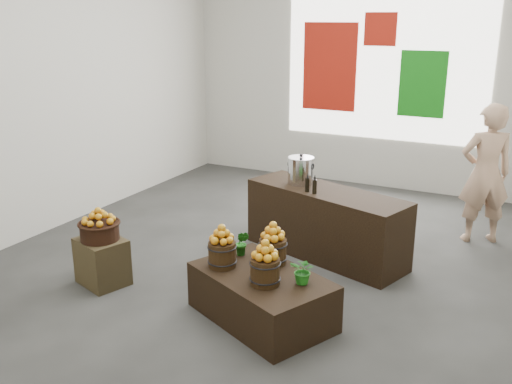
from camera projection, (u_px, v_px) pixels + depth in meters
The scene contains 22 objects.
ground at pixel (270, 259), 6.60m from camera, with size 7.00×7.00×0.00m, color #3C3C3A.
back_wall at pixel (366, 62), 8.99m from camera, with size 6.00×0.04×4.00m, color #B7B5A9.
back_opening at pixel (385, 63), 8.85m from camera, with size 3.20×0.02×2.40m, color white.
deco_red_left at pixel (330, 67), 9.26m from camera, with size 0.90×0.04×1.40m, color #9B180B.
deco_green_right at pixel (422, 84), 8.67m from camera, with size 0.70×0.04×1.00m, color #116F11.
deco_red_upper at pixel (380, 29), 8.73m from camera, with size 0.50×0.04×0.50m, color #9B180B.
crate at pixel (102, 261), 5.94m from camera, with size 0.49×0.40×0.49m, color brown.
wicker_basket at pixel (100, 231), 5.84m from camera, with size 0.39×0.39×0.18m, color black.
apples_in_basket at pixel (98, 216), 5.79m from camera, with size 0.31×0.31×0.16m, color #950E04, non-canonical shape.
display_table at pixel (262, 296), 5.25m from camera, with size 1.29×0.80×0.45m, color black.
apple_bucket_front_left at pixel (222, 254), 5.31m from camera, with size 0.26×0.26×0.24m, color #32210D.
apples_in_bucket_front_left at pixel (222, 234), 5.25m from camera, with size 0.19×0.19×0.17m, color #950E04, non-canonical shape.
apple_bucket_front_right at pixel (265, 271), 4.96m from camera, with size 0.26×0.26×0.24m, color #32210D.
apples_in_bucket_front_right at pixel (265, 249), 4.90m from camera, with size 0.19×0.19×0.17m, color #950E04, non-canonical shape.
apple_bucket_rear at pixel (273, 251), 5.38m from camera, with size 0.26×0.26×0.24m, color #32210D.
apples_in_bucket_rear at pixel (273, 231), 5.32m from camera, with size 0.19×0.19×0.17m, color #950E04, non-canonical shape.
herb_garnish_right at pixel (304, 271), 4.96m from camera, with size 0.22×0.19×0.24m, color #186515.
herb_garnish_left at pixel (242, 243), 5.55m from camera, with size 0.14×0.11×0.26m, color #186515.
counter at pixel (326, 223), 6.59m from camera, with size 1.95×0.62×0.80m, color black.
stock_pot_left at pixel (301, 171), 6.70m from camera, with size 0.30×0.30×0.30m, color silver.
oil_cruets at pixel (317, 185), 6.31m from camera, with size 0.14×0.05×0.22m, color black, non-canonical shape.
shopper at pixel (485, 174), 6.90m from camera, with size 0.63×0.41×1.73m, color tan.
Camera 1 is at (2.61, -5.49, 2.69)m, focal length 40.00 mm.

